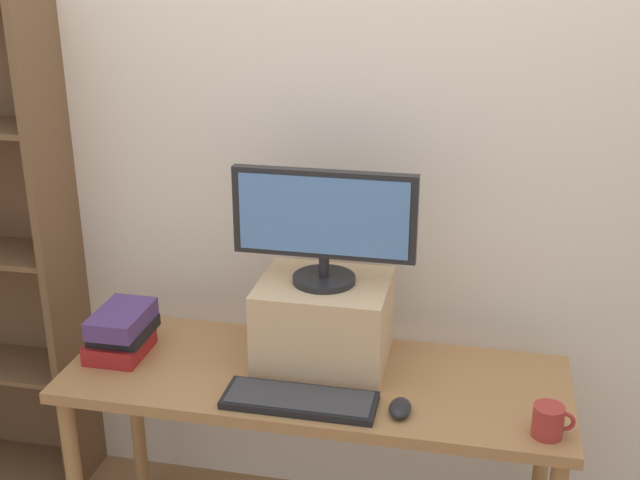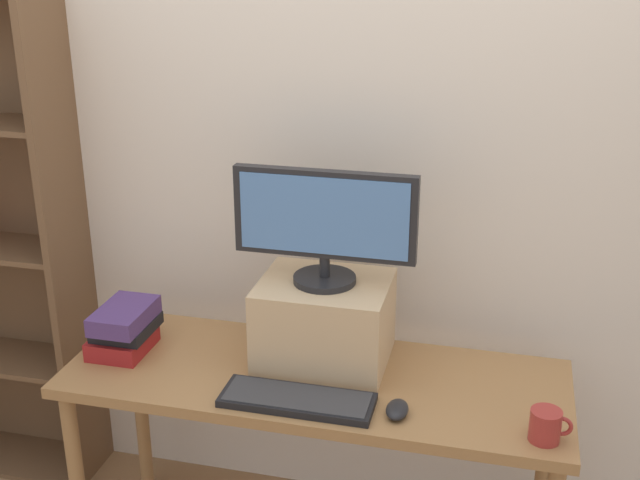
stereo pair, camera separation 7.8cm
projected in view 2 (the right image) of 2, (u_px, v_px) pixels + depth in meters
name	position (u px, v px, depth m)	size (l,w,h in m)	color
back_wall	(347.00, 164.00, 2.72)	(7.00, 0.08, 2.60)	beige
desk	(314.00, 398.00, 2.53)	(1.57, 0.56, 0.74)	#9E7042
riser_box	(325.00, 321.00, 2.54)	(0.41, 0.34, 0.27)	tan
computer_monitor	(325.00, 222.00, 2.42)	(0.56, 0.20, 0.36)	black
keyboard	(297.00, 400.00, 2.34)	(0.45, 0.16, 0.02)	black
computer_mouse	(397.00, 410.00, 2.28)	(0.06, 0.10, 0.04)	black
book_stack	(124.00, 329.00, 2.62)	(0.18, 0.24, 0.16)	maroon
coffee_mug	(546.00, 426.00, 2.16)	(0.12, 0.09, 0.09)	#9E2D28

